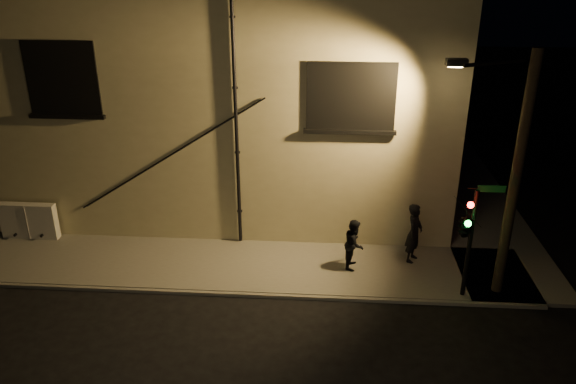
# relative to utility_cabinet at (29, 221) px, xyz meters

# --- Properties ---
(ground) EXTENTS (90.00, 90.00, 0.00)m
(ground) POSITION_rel_utility_cabinet_xyz_m (8.76, -2.70, -0.73)
(ground) COLOR black
(sidewalk) EXTENTS (21.00, 16.00, 0.12)m
(sidewalk) POSITION_rel_utility_cabinet_xyz_m (9.99, 1.69, -0.67)
(sidewalk) COLOR #5D5B53
(sidewalk) RESTS_ON ground
(building) EXTENTS (16.20, 12.23, 8.80)m
(building) POSITION_rel_utility_cabinet_xyz_m (5.76, 6.29, 3.68)
(building) COLOR tan
(building) RESTS_ON ground
(utility_cabinet) EXTENTS (1.85, 0.31, 1.22)m
(utility_cabinet) POSITION_rel_utility_cabinet_xyz_m (0.00, 0.00, 0.00)
(utility_cabinet) COLOR beige
(utility_cabinet) RESTS_ON sidewalk
(pedestrian_a) EXTENTS (0.70, 0.81, 1.87)m
(pedestrian_a) POSITION_rel_utility_cabinet_xyz_m (12.41, -0.60, 0.33)
(pedestrian_a) COLOR black
(pedestrian_a) RESTS_ON sidewalk
(pedestrian_b) EXTENTS (0.72, 0.85, 1.54)m
(pedestrian_b) POSITION_rel_utility_cabinet_xyz_m (10.60, -1.10, 0.16)
(pedestrian_b) COLOR black
(pedestrian_b) RESTS_ON sidewalk
(traffic_signal) EXTENTS (1.26, 1.94, 3.29)m
(traffic_signal) POSITION_rel_utility_cabinet_xyz_m (13.37, -2.51, 1.60)
(traffic_signal) COLOR black
(traffic_signal) RESTS_ON sidewalk
(streetlamp_pole) EXTENTS (2.02, 1.38, 6.82)m
(streetlamp_pole) POSITION_rel_utility_cabinet_xyz_m (14.47, -2.03, 2.92)
(streetlamp_pole) COLOR black
(streetlamp_pole) RESTS_ON ground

